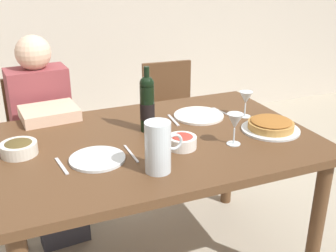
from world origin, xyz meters
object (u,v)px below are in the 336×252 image
at_px(baked_tart, 271,125).
at_px(salad_bowl, 182,141).
at_px(wine_bottle, 148,104).
at_px(chair_right, 171,116).
at_px(diner_left, 46,132).
at_px(dining_table, 156,156).
at_px(olive_bowl, 19,148).
at_px(water_pitcher, 158,150).
at_px(wine_glass_right_diner, 235,122).
at_px(dinner_plate_left_setting, 199,116).
at_px(dinner_plate_right_setting, 97,159).
at_px(chair_left, 41,136).
at_px(wine_glass_left_diner, 246,99).

height_order(baked_tart, salad_bowl, salad_bowl).
distance_m(wine_bottle, chair_right, 0.98).
relative_size(diner_left, chair_right, 1.33).
bearing_deg(wine_bottle, dining_table, -92.65).
xyz_separation_m(wine_bottle, baked_tart, (0.56, -0.23, -0.11)).
height_order(olive_bowl, diner_left, diner_left).
bearing_deg(water_pitcher, wine_bottle, 75.24).
relative_size(olive_bowl, diner_left, 0.14).
xyz_separation_m(water_pitcher, wine_glass_right_diner, (0.41, 0.11, 0.02)).
height_order(wine_bottle, wine_glass_right_diner, wine_bottle).
height_order(baked_tart, dinner_plate_left_setting, baked_tart).
height_order(water_pitcher, baked_tart, water_pitcher).
relative_size(dining_table, dinner_plate_right_setting, 6.30).
bearing_deg(wine_glass_right_diner, dinner_plate_left_setting, 88.42).
height_order(chair_left, diner_left, diner_left).
relative_size(wine_glass_left_diner, chair_left, 0.16).
height_order(baked_tart, chair_left, chair_left).
bearing_deg(chair_right, wine_bottle, 63.93).
xyz_separation_m(wine_glass_left_diner, dinner_plate_left_setting, (-0.23, 0.09, -0.10)).
xyz_separation_m(dinner_plate_right_setting, chair_left, (-0.15, 0.98, -0.27)).
bearing_deg(salad_bowl, dinner_plate_left_setting, 52.66).
bearing_deg(olive_bowl, baked_tart, -9.51).
distance_m(olive_bowl, chair_right, 1.37).
height_order(dinner_plate_left_setting, diner_left, diner_left).
relative_size(wine_bottle, wine_glass_right_diner, 2.17).
xyz_separation_m(wine_bottle, diner_left, (-0.45, 0.52, -0.28)).
xyz_separation_m(baked_tart, diner_left, (-1.00, 0.76, -0.17)).
distance_m(baked_tart, chair_left, 1.45).
distance_m(water_pitcher, chair_right, 1.36).
bearing_deg(water_pitcher, dinner_plate_right_setting, 137.47).
bearing_deg(baked_tart, wine_glass_left_diner, 93.88).
bearing_deg(dining_table, salad_bowl, -62.27).
bearing_deg(baked_tart, dinner_plate_left_setting, 128.29).
relative_size(dining_table, olive_bowl, 9.51).
distance_m(salad_bowl, olive_bowl, 0.71).
xyz_separation_m(dinner_plate_left_setting, chair_right, (0.14, 0.70, -0.27)).
xyz_separation_m(baked_tart, chair_right, (-0.11, 1.01, -0.29)).
distance_m(olive_bowl, wine_glass_left_diner, 1.16).
bearing_deg(dining_table, chair_right, 62.57).
height_order(salad_bowl, wine_glass_left_diner, wine_glass_left_diner).
bearing_deg(diner_left, wine_bottle, 125.73).
relative_size(wine_bottle, dinner_plate_left_setting, 1.21).
xyz_separation_m(wine_bottle, salad_bowl, (0.07, -0.25, -0.11)).
relative_size(wine_glass_left_diner, dinner_plate_left_setting, 0.52).
height_order(dining_table, olive_bowl, olive_bowl).
relative_size(water_pitcher, dinner_plate_left_setting, 0.79).
xyz_separation_m(salad_bowl, chair_left, (-0.53, 1.00, -0.30)).
height_order(water_pitcher, wine_glass_right_diner, water_pitcher).
relative_size(olive_bowl, dinner_plate_left_setting, 0.59).
distance_m(wine_bottle, diner_left, 0.74).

